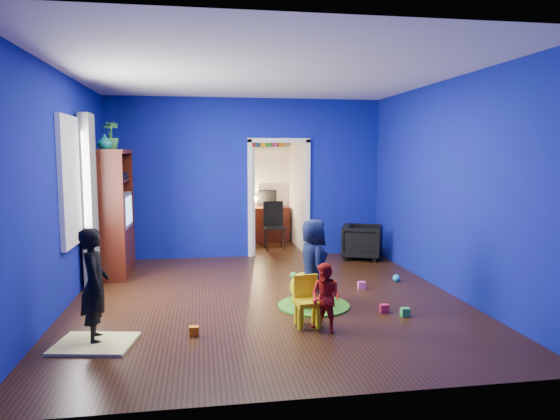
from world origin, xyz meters
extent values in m
cube|color=black|center=(0.00, 0.00, 0.00)|extent=(5.00, 5.50, 0.01)
cube|color=white|center=(0.00, 0.00, 2.90)|extent=(5.00, 5.50, 0.01)
cube|color=navy|center=(0.00, 2.75, 1.45)|extent=(5.00, 0.02, 2.90)
cube|color=navy|center=(0.00, -2.75, 1.45)|extent=(5.00, 0.02, 2.90)
cube|color=navy|center=(-2.50, 0.00, 1.45)|extent=(0.02, 5.50, 2.90)
cube|color=navy|center=(2.50, 0.00, 1.45)|extent=(0.02, 5.50, 2.90)
imported|color=black|center=(2.04, 2.20, 0.31)|extent=(0.88, 0.87, 0.62)
imported|color=black|center=(-1.90, -1.24, 0.58)|extent=(0.36, 0.47, 1.17)
imported|color=#0E0F36|center=(0.52, -0.49, 0.55)|extent=(0.39, 0.56, 1.11)
imported|color=#B21319|center=(0.46, -1.33, 0.37)|extent=(0.45, 0.46, 0.74)
imported|color=#0D576C|center=(-2.22, 1.36, 2.07)|extent=(0.28, 0.28, 0.23)
imported|color=#2E8032|center=(-2.22, 1.88, 2.18)|extent=(0.26, 0.26, 0.45)
cube|color=#42100B|center=(-2.22, 1.66, 0.98)|extent=(0.58, 1.14, 1.96)
cube|color=silver|center=(-2.18, 1.66, 1.02)|extent=(0.46, 0.70, 0.54)
cube|color=#F2E07A|center=(-1.90, -1.34, 0.01)|extent=(0.84, 0.72, 0.03)
sphere|color=yellow|center=(0.47, -0.24, 0.19)|extent=(0.39, 0.39, 0.39)
cube|color=yellow|center=(0.31, -1.13, 0.25)|extent=(0.32, 0.32, 0.50)
cylinder|color=green|center=(0.54, -0.45, 0.01)|extent=(0.89, 0.89, 0.02)
torus|color=#3F8CD8|center=(0.54, -0.45, 0.02)|extent=(0.64, 0.56, 0.80)
cube|color=white|center=(-2.48, 0.35, 1.55)|extent=(0.03, 0.95, 1.55)
cube|color=slate|center=(-2.37, 0.90, 1.25)|extent=(0.14, 0.42, 2.40)
cube|color=white|center=(0.60, 2.75, 1.05)|extent=(1.16, 0.10, 2.10)
cube|color=#3D140A|center=(0.60, 4.26, 0.38)|extent=(0.88, 0.44, 0.75)
cube|color=black|center=(0.60, 4.38, 0.95)|extent=(0.40, 0.05, 0.32)
sphere|color=#FFD88C|center=(0.32, 4.32, 0.93)|extent=(0.14, 0.14, 0.14)
cube|color=black|center=(0.60, 3.30, 0.46)|extent=(0.40, 0.40, 0.92)
cube|color=white|center=(0.60, 4.37, 2.02)|extent=(0.88, 0.24, 0.04)
cube|color=red|center=(1.32, -0.82, 0.05)|extent=(0.10, 0.08, 0.10)
sphere|color=#2698DB|center=(2.03, 0.55, 0.06)|extent=(0.11, 0.11, 0.11)
cube|color=orange|center=(-0.93, -1.24, 0.05)|extent=(0.10, 0.08, 0.10)
sphere|color=green|center=(0.54, 0.95, 0.06)|extent=(0.11, 0.11, 0.11)
cube|color=#DC52A1|center=(1.39, 0.25, 0.05)|extent=(0.10, 0.08, 0.10)
cube|color=green|center=(1.51, -0.99, 0.05)|extent=(0.10, 0.08, 0.10)
camera|label=1|loc=(-0.83, -6.36, 1.90)|focal=32.00mm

